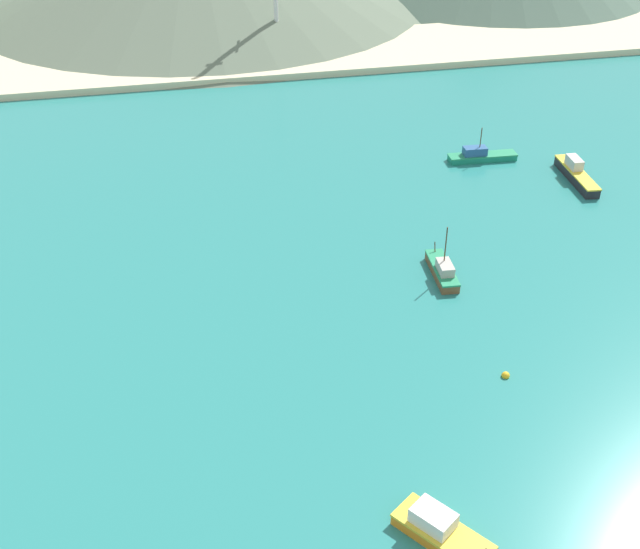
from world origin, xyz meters
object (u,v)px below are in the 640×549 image
fishing_boat_0 (481,156)px  fishing_boat_1 (440,530)px  fishing_boat_7 (443,270)px  fishing_boat_9 (576,174)px  buoy_0 (506,375)px

fishing_boat_0 → fishing_boat_1: size_ratio=1.28×
fishing_boat_0 → fishing_boat_7: fishing_boat_7 is taller
fishing_boat_1 → fishing_boat_7: bearing=70.0°
fishing_boat_0 → fishing_boat_7: (-15.36, -27.15, 0.07)m
fishing_boat_1 → fishing_boat_9: bearing=53.9°
fishing_boat_9 → buoy_0: 43.87m
fishing_boat_9 → buoy_0: (-25.48, -35.70, -0.80)m
fishing_boat_1 → fishing_boat_9: (37.41, 51.34, 0.11)m
fishing_boat_1 → fishing_boat_7: 34.86m
fishing_boat_0 → fishing_boat_9: fishing_boat_0 is taller
fishing_boat_0 → fishing_boat_7: bearing=-119.5°
fishing_boat_7 → fishing_boat_9: (25.48, 18.59, 0.14)m
fishing_boat_7 → fishing_boat_0: bearing=60.5°
fishing_boat_0 → fishing_boat_7: size_ratio=1.28×
buoy_0 → fishing_boat_1: bearing=-127.3°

